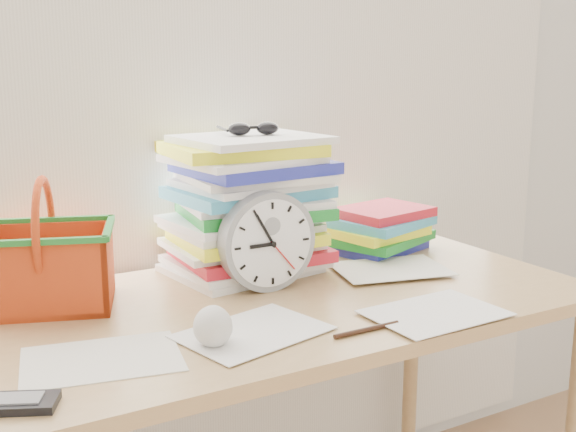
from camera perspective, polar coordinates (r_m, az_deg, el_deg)
curtain at (r=1.84m, az=-7.20°, el=13.46°), size 2.40×0.01×2.50m
desk at (r=1.60m, az=-1.25°, el=-9.07°), size 1.40×0.70×0.75m
paper_stack at (r=1.74m, az=-3.32°, el=0.91°), size 0.37×0.31×0.33m
clock at (r=1.61m, az=-1.67°, el=-2.01°), size 0.22×0.04×0.22m
sunglasses at (r=1.72m, az=-2.75°, el=6.92°), size 0.16×0.14×0.03m
book_stack at (r=1.95m, az=7.13°, el=-1.10°), size 0.34×0.29×0.12m
basket at (r=1.58m, az=-18.63°, el=-2.10°), size 0.32×0.29×0.27m
crumpled_ball at (r=1.32m, az=-5.99°, el=-8.64°), size 0.08×0.08×0.08m
pen at (r=1.40m, az=6.24°, el=-8.92°), size 0.15×0.01×0.01m
calculator at (r=1.18m, az=-20.98°, el=-13.67°), size 0.15×0.11×0.01m
scattered_papers at (r=1.58m, az=-1.27°, el=-6.33°), size 1.26×0.42×0.02m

